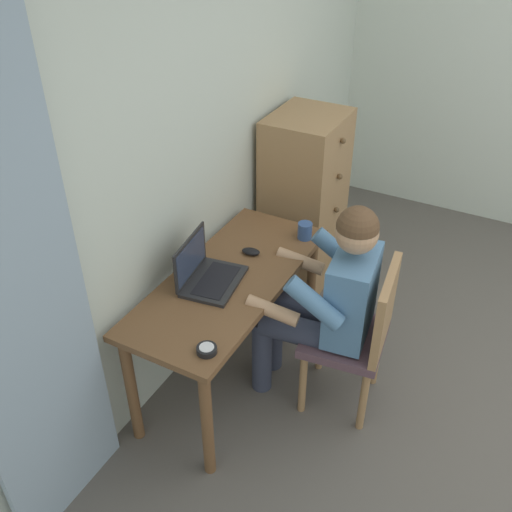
{
  "coord_description": "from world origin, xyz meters",
  "views": [
    {
      "loc": [
        -2.35,
        0.63,
        2.45
      ],
      "look_at": [
        -0.26,
        1.76,
        0.81
      ],
      "focal_mm": 40.22,
      "sensor_mm": 36.0,
      "label": 1
    }
  ],
  "objects": [
    {
      "name": "chair",
      "position": [
        -0.21,
        1.19,
        0.49
      ],
      "size": [
        0.47,
        0.45,
        0.88
      ],
      "color": "#593F4A",
      "rests_on": "ground_plane"
    },
    {
      "name": "wall_back",
      "position": [
        0.0,
        2.2,
        1.25
      ],
      "size": [
        4.8,
        0.05,
        2.5
      ],
      "primitive_type": "cube",
      "color": "silver",
      "rests_on": "ground_plane"
    },
    {
      "name": "computer_mouse",
      "position": [
        -0.13,
        1.86,
        0.73
      ],
      "size": [
        0.08,
        0.11,
        0.03
      ],
      "primitive_type": "ellipsoid",
      "rotation": [
        0.0,
        0.0,
        0.16
      ],
      "color": "black",
      "rests_on": "desk"
    },
    {
      "name": "laptop",
      "position": [
        -0.45,
        1.94,
        0.76
      ],
      "size": [
        0.37,
        0.3,
        0.24
      ],
      "color": "#232326",
      "rests_on": "desk"
    },
    {
      "name": "person_seated",
      "position": [
        -0.23,
        1.38,
        0.67
      ],
      "size": [
        0.57,
        0.61,
        1.2
      ],
      "color": "#33384C",
      "rests_on": "ground_plane"
    },
    {
      "name": "coffee_mug",
      "position": [
        0.16,
        1.67,
        0.76
      ],
      "size": [
        0.12,
        0.08,
        0.09
      ],
      "color": "#33518C",
      "rests_on": "desk"
    },
    {
      "name": "curtain_panel",
      "position": [
        -1.36,
        2.13,
        1.08
      ],
      "size": [
        0.59,
        0.03,
        2.16
      ],
      "primitive_type": "cube",
      "color": "#8EA3B7",
      "rests_on": "ground_plane"
    },
    {
      "name": "desk",
      "position": [
        -0.36,
        1.86,
        0.6
      ],
      "size": [
        1.3,
        0.55,
        0.71
      ],
      "color": "brown",
      "rests_on": "ground_plane"
    },
    {
      "name": "desk_clock",
      "position": [
        -0.87,
        1.67,
        0.73
      ],
      "size": [
        0.09,
        0.09,
        0.03
      ],
      "color": "black",
      "rests_on": "desk"
    },
    {
      "name": "dresser",
      "position": [
        0.72,
        1.92,
        0.59
      ],
      "size": [
        0.52,
        0.47,
        1.19
      ],
      "color": "#9E754C",
      "rests_on": "ground_plane"
    }
  ]
}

